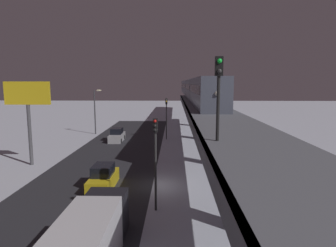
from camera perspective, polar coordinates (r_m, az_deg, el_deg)
The scene contains 12 objects.
ground_plane at distance 25.23m, azimuth -2.46°, elevation -12.23°, with size 240.00×240.00×0.00m, color silver.
avenue_asphalt at distance 26.24m, azimuth -15.42°, elevation -11.70°, with size 11.00×84.61×0.01m, color #28282D.
elevated_railway at distance 24.16m, azimuth 10.03°, elevation -0.67°, with size 5.00×84.61×5.96m.
subway_train at distance 62.56m, azimuth 4.82°, elevation 7.09°, with size 2.94×74.07×3.40m.
rail_signal at distance 13.81m, azimuth 10.02°, elevation 7.74°, with size 0.36×0.41×4.00m.
sedan_silver at distance 44.36m, azimuth -10.11°, elevation -2.42°, with size 1.91×4.66×1.97m.
sedan_yellow_2 at distance 25.12m, azimuth -12.74°, elevation -10.59°, with size 1.80×4.56×1.97m.
box_truck at distance 15.42m, azimuth -14.81°, elevation -20.87°, with size 2.40×7.40×2.80m.
traffic_light_near at distance 19.41m, azimuth -2.51°, elevation -5.50°, with size 0.32×0.44×6.40m.
traffic_light_mid at distance 44.49m, azimuth -0.32°, elevation 2.17°, with size 0.32×0.44×6.40m.
commercial_billboard at distance 33.50m, azimuth -26.10°, elevation 3.95°, with size 4.80×0.36×8.90m.
street_lamp_far at distance 50.59m, azimuth -14.11°, elevation 3.34°, with size 1.35×0.44×7.65m.
Camera 1 is at (-1.61, 23.61, 8.73)m, focal length 30.69 mm.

